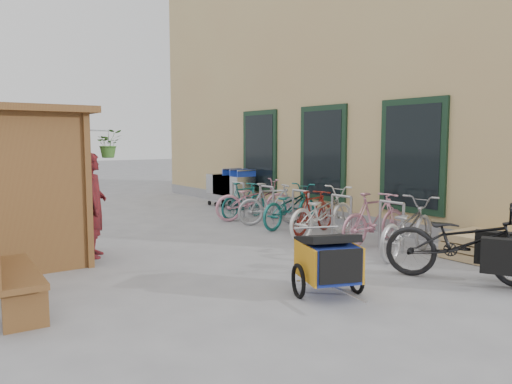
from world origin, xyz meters
TOP-DOWN VIEW (x-y plane):
  - ground at (0.00, 0.00)m, footprint 80.00×80.00m
  - building at (6.49, 4.50)m, footprint 6.07×13.00m
  - kiosk at (-3.28, 2.47)m, footprint 2.49×1.65m
  - bike_rack at (2.30, 2.40)m, footprint 0.05×5.35m
  - pallet_stack at (3.00, -1.40)m, footprint 1.00×1.20m
  - bench at (-3.68, 0.38)m, footprint 0.56×1.63m
  - shopping_carts at (3.00, 6.27)m, footprint 0.62×1.72m
  - child_trailer at (-0.33, -1.19)m, footprint 0.92×1.40m
  - cargo_bike at (1.58, -1.84)m, footprint 1.58×2.16m
  - person_kiosk at (-2.03, 2.51)m, footprint 0.61×0.73m
  - bike_0 at (2.17, -0.43)m, footprint 1.94×1.04m
  - bike_1 at (2.42, 0.47)m, footprint 1.64×0.50m
  - bike_2 at (2.11, 1.53)m, footprint 1.97×0.93m
  - bike_3 at (2.27, 1.98)m, footprint 1.54×0.77m
  - bike_4 at (2.31, 2.77)m, footprint 1.89×1.01m
  - bike_5 at (2.21, 3.30)m, footprint 1.64×0.94m
  - bike_6 at (2.25, 4.06)m, footprint 1.98×1.16m
  - bike_7 at (2.20, 4.40)m, footprint 1.54×0.70m

SIDE VIEW (x-z plane):
  - ground at x=0.00m, z-range 0.00..0.00m
  - pallet_stack at x=3.00m, z-range 0.01..0.41m
  - bike_3 at x=2.27m, z-range 0.00..0.89m
  - bike_7 at x=2.20m, z-range 0.00..0.89m
  - child_trailer at x=-0.33m, z-range 0.04..0.86m
  - bike_4 at x=2.31m, z-range 0.00..0.94m
  - bike_5 at x=2.21m, z-range 0.00..0.95m
  - bike_0 at x=2.17m, z-range 0.00..0.97m
  - bike_1 at x=2.42m, z-range 0.00..0.98m
  - bike_6 at x=2.25m, z-range 0.00..0.99m
  - bike_2 at x=2.11m, z-range 0.00..0.99m
  - bike_rack at x=2.30m, z-range 0.08..0.95m
  - bench at x=-3.68m, z-range 0.01..1.03m
  - cargo_bike at x=1.58m, z-range -0.01..1.07m
  - shopping_carts at x=3.00m, z-range 0.09..1.20m
  - person_kiosk at x=-2.03m, z-range 0.00..1.70m
  - kiosk at x=-3.28m, z-range 0.35..2.75m
  - building at x=6.49m, z-range -0.01..6.99m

